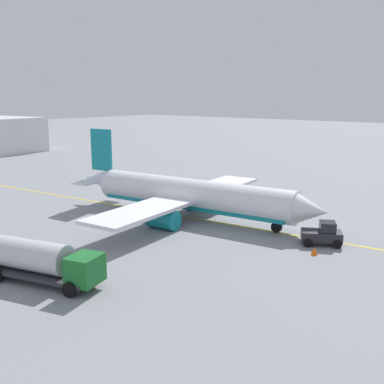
# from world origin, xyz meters

# --- Properties ---
(ground_plane) EXTENTS (400.00, 400.00, 0.00)m
(ground_plane) POSITION_xyz_m (0.00, 0.00, 0.00)
(ground_plane) COLOR gray
(airplane) EXTENTS (32.02, 28.72, 9.47)m
(airplane) POSITION_xyz_m (-0.52, -0.06, 2.56)
(airplane) COLOR white
(airplane) RESTS_ON ground
(fuel_tanker) EXTENTS (10.80, 5.18, 3.15)m
(fuel_tanker) POSITION_xyz_m (2.57, -21.21, 1.73)
(fuel_tanker) COLOR #2D2D33
(fuel_tanker) RESTS_ON ground
(pushback_tug) EXTENTS (4.12, 3.69, 2.20)m
(pushback_tug) POSITION_xyz_m (15.33, 0.27, 1.01)
(pushback_tug) COLOR #232328
(pushback_tug) RESTS_ON ground
(refueling_worker) EXTENTS (0.63, 0.61, 1.71)m
(refueling_worker) POSITION_xyz_m (0.85, -17.83, 0.82)
(refueling_worker) COLOR navy
(refueling_worker) RESTS_ON ground
(safety_cone_nose) EXTENTS (0.51, 0.51, 0.57)m
(safety_cone_nose) POSITION_xyz_m (14.77, 3.89, 0.28)
(safety_cone_nose) COLOR #F2590F
(safety_cone_nose) RESTS_ON ground
(safety_cone_wingtip) EXTENTS (0.61, 0.61, 0.68)m
(safety_cone_wingtip) POSITION_xyz_m (15.93, -2.83, 0.34)
(safety_cone_wingtip) COLOR #F2590F
(safety_cone_wingtip) RESTS_ON ground
(taxi_line_marking) EXTENTS (86.62, 9.49, 0.01)m
(taxi_line_marking) POSITION_xyz_m (0.00, 0.00, 0.01)
(taxi_line_marking) COLOR yellow
(taxi_line_marking) RESTS_ON ground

